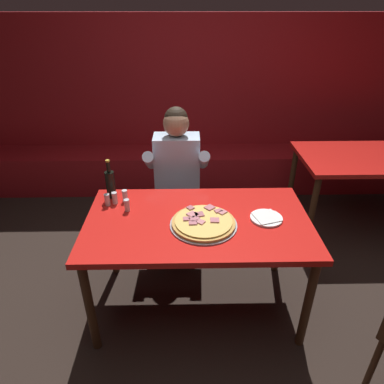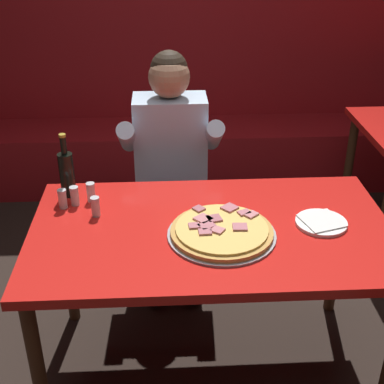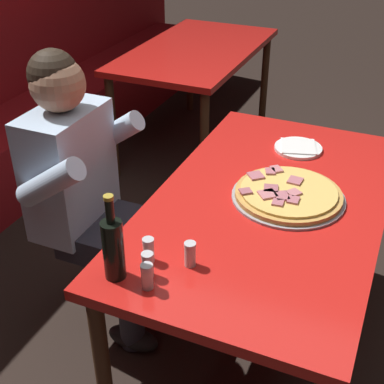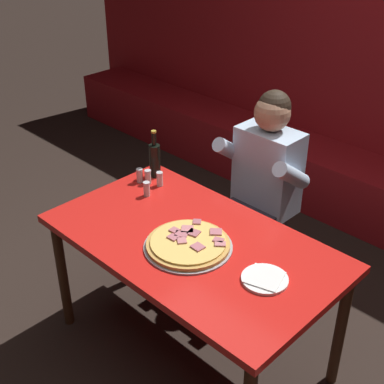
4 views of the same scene
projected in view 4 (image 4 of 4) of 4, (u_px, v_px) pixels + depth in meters
The scene contains 11 objects.
ground_plane at pixel (192, 349), 3.01m from camera, with size 24.00×24.00×0.00m, color black.
booth_bench at pixel (365, 194), 4.04m from camera, with size 6.46×0.48×0.46m, color maroon.
main_dining_table at pixel (192, 252), 2.67m from camera, with size 1.47×0.84×0.75m.
pizza at pixel (188, 244), 2.56m from camera, with size 0.43×0.43×0.05m.
plate_white_paper at pixel (264, 279), 2.35m from camera, with size 0.21×0.21×0.02m.
beer_bottle at pixel (155, 159), 3.13m from camera, with size 0.07×0.07×0.29m.
shaker_red_pepper_flakes at pixel (148, 178), 3.09m from camera, with size 0.04×0.04×0.09m.
shaker_parmesan at pixel (160, 180), 3.07m from camera, with size 0.04×0.04×0.09m.
shaker_oregano at pixel (140, 176), 3.10m from camera, with size 0.04×0.04×0.09m.
shaker_black_pepper at pixel (147, 190), 2.97m from camera, with size 0.04×0.04×0.09m.
diner_seated_blue_shirt at pixel (258, 186), 3.18m from camera, with size 0.53×0.53×1.27m.
Camera 4 is at (1.51, -1.53, 2.28)m, focal length 50.00 mm.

